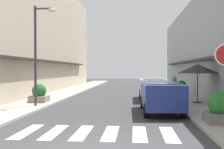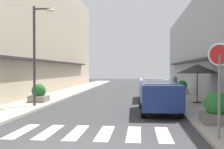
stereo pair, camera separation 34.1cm
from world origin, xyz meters
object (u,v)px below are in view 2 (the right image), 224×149
object	(u,v)px
cafe_umbrella	(197,69)
planter_midblock	(39,94)
parked_car_mid	(153,87)
planter_corner	(217,109)
parked_car_near	(159,94)
street_lamp	(37,45)
pedestrian_walking_near	(175,85)
planter_far	(182,88)
round_street_sign	(219,66)

from	to	relation	value
cafe_umbrella	planter_midblock	bearing A→B (deg)	-176.94
parked_car_mid	planter_corner	size ratio (longest dim) A/B	3.80
parked_car_near	cafe_umbrella	bearing A→B (deg)	52.89
street_lamp	pedestrian_walking_near	bearing A→B (deg)	36.92
parked_car_mid	pedestrian_walking_near	size ratio (longest dim) A/B	2.84
parked_car_mid	planter_midblock	bearing A→B (deg)	-158.50
cafe_umbrella	parked_car_mid	bearing A→B (deg)	137.77
planter_far	street_lamp	bearing A→B (deg)	-138.72
street_lamp	planter_corner	xyz separation A→B (m)	(8.46, -4.03, -2.81)
cafe_umbrella	street_lamp	bearing A→B (deg)	-166.21
parked_car_mid	street_lamp	size ratio (longest dim) A/B	0.82
cafe_umbrella	pedestrian_walking_near	size ratio (longest dim) A/B	1.57
round_street_sign	cafe_umbrella	distance (m)	8.64
parked_car_near	round_street_sign	size ratio (longest dim) A/B	1.58
parked_car_mid	planter_midblock	world-z (taller)	parked_car_mid
planter_midblock	round_street_sign	bearing A→B (deg)	-43.54
planter_midblock	planter_far	distance (m)	11.51
parked_car_mid	planter_midblock	xyz separation A→B (m)	(-7.12, -2.81, -0.31)
street_lamp	planter_midblock	world-z (taller)	street_lamp
parked_car_mid	street_lamp	world-z (taller)	street_lamp
planter_corner	cafe_umbrella	bearing A→B (deg)	84.71
round_street_sign	planter_corner	bearing A→B (deg)	75.44
parked_car_near	parked_car_mid	bearing A→B (deg)	90.00
parked_car_mid	street_lamp	xyz separation A→B (m)	(-6.52, -4.51, 2.53)
cafe_umbrella	pedestrian_walking_near	distance (m)	4.23
parked_car_near	planter_corner	size ratio (longest dim) A/B	3.66
planter_far	planter_corner	bearing A→B (deg)	-92.84
parked_car_mid	pedestrian_walking_near	distance (m)	2.41
planter_midblock	parked_car_mid	bearing A→B (deg)	21.50
planter_corner	street_lamp	bearing A→B (deg)	154.56
parked_car_mid	street_lamp	bearing A→B (deg)	-145.33
planter_corner	planter_far	bearing A→B (deg)	87.16
street_lamp	parked_car_mid	bearing A→B (deg)	34.67
parked_car_near	planter_midblock	world-z (taller)	parked_car_near
round_street_sign	parked_car_mid	bearing A→B (deg)	97.06
planter_corner	planter_far	xyz separation A→B (m)	(0.60, 11.98, 0.00)
planter_far	parked_car_near	bearing A→B (deg)	-105.65
planter_midblock	pedestrian_walking_near	xyz separation A→B (m)	(8.84, 4.49, 0.34)
planter_corner	round_street_sign	bearing A→B (deg)	-104.56
round_street_sign	planter_corner	distance (m)	2.86
parked_car_near	planter_corner	xyz separation A→B (m)	(1.94, -2.91, -0.27)
cafe_umbrella	planter_far	distance (m)	5.93
planter_midblock	planter_corner	bearing A→B (deg)	-32.30
planter_corner	planter_far	size ratio (longest dim) A/B	1.05
street_lamp	planter_far	bearing A→B (deg)	41.28
street_lamp	planter_midblock	bearing A→B (deg)	109.48
round_street_sign	planter_midblock	world-z (taller)	round_street_sign
street_lamp	pedestrian_walking_near	xyz separation A→B (m)	(8.24, 6.19, -2.51)
parked_car_mid	street_lamp	distance (m)	8.32
street_lamp	planter_corner	size ratio (longest dim) A/B	4.62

